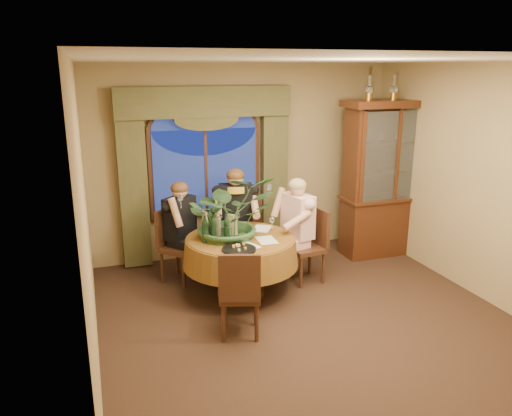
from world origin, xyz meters
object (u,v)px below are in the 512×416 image
object	(u,v)px
wine_bottle_2	(205,229)
wine_bottle_5	(218,225)
person_back	(180,231)
stoneware_vase	(232,225)
oil_lamp_center	(394,87)
chair_back_right	(246,235)
wine_bottle_4	(227,227)
chair_back	(180,246)
olive_bowl	(244,237)
oil_lamp_right	(418,87)
chair_front_left	(240,292)
centerpiece_plant	(230,183)
wine_bottle_1	(213,228)
oil_lamp_left	(369,88)
chair_right	(306,247)
wine_bottle_0	(205,225)
person_scarf	(236,219)
china_cabinet	(387,179)
person_pink	(298,229)
wine_bottle_3	(210,221)
dining_table	(241,266)

from	to	relation	value
wine_bottle_2	wine_bottle_5	xyz separation A→B (m)	(0.19, 0.12, 0.00)
person_back	stoneware_vase	distance (m)	0.87
oil_lamp_center	chair_back_right	xyz separation A→B (m)	(-2.16, 0.11, -1.98)
wine_bottle_4	chair_back	bearing A→B (deg)	121.74
olive_bowl	person_back	bearing A→B (deg)	127.57
oil_lamp_right	wine_bottle_5	size ratio (longest dim) A/B	1.03
olive_bowl	chair_front_left	bearing A→B (deg)	-110.32
person_back	centerpiece_plant	xyz separation A→B (m)	(0.50, -0.66, 0.75)
wine_bottle_1	oil_lamp_left	bearing A→B (deg)	17.27
chair_back	wine_bottle_1	size ratio (longest dim) A/B	2.91
chair_right	chair_back_right	size ratio (longest dim) A/B	1.00
centerpiece_plant	wine_bottle_2	size ratio (longest dim) A/B	3.60
wine_bottle_0	wine_bottle_1	size ratio (longest dim) A/B	1.00
wine_bottle_4	oil_lamp_center	bearing A→B (deg)	16.28
centerpiece_plant	olive_bowl	bearing A→B (deg)	-50.33
oil_lamp_center	centerpiece_plant	xyz separation A→B (m)	(-2.60, -0.63, -1.05)
person_scarf	wine_bottle_0	bearing A→B (deg)	63.85
chair_back	olive_bowl	size ratio (longest dim) A/B	6.83
stoneware_vase	olive_bowl	world-z (taller)	stoneware_vase
person_scarf	wine_bottle_5	size ratio (longest dim) A/B	4.33
person_back	chair_back	bearing A→B (deg)	33.02
chair_back_right	wine_bottle_4	world-z (taller)	wine_bottle_4
person_back	wine_bottle_5	bearing A→B (deg)	78.22
person_scarf	wine_bottle_5	bearing A→B (deg)	72.78
chair_back_right	china_cabinet	bearing A→B (deg)	-160.95
person_pink	wine_bottle_4	distance (m)	1.10
oil_lamp_right	chair_right	size ratio (longest dim) A/B	0.35
centerpiece_plant	wine_bottle_0	size ratio (longest dim) A/B	3.60
person_back	wine_bottle_5	distance (m)	0.80
wine_bottle_0	wine_bottle_2	bearing A→B (deg)	-104.08
china_cabinet	oil_lamp_left	size ratio (longest dim) A/B	6.74
wine_bottle_0	wine_bottle_4	bearing A→B (deg)	-40.26
person_scarf	wine_bottle_1	xyz separation A→B (m)	(-0.54, -0.90, 0.20)
chair_back	centerpiece_plant	world-z (taller)	centerpiece_plant
chair_right	olive_bowl	size ratio (longest dim) A/B	6.83
stoneware_vase	wine_bottle_0	bearing A→B (deg)	175.19
wine_bottle_2	chair_right	bearing A→B (deg)	6.77
chair_back_right	person_scarf	size ratio (longest dim) A/B	0.67
person_pink	person_scarf	distance (m)	0.91
oil_lamp_right	person_pink	world-z (taller)	oil_lamp_right
chair_right	person_back	size ratio (longest dim) A/B	0.72
person_pink	chair_front_left	bearing A→B (deg)	120.13
chair_right	stoneware_vase	distance (m)	1.08
oil_lamp_right	wine_bottle_3	bearing A→B (deg)	-171.28
olive_bowl	wine_bottle_3	size ratio (longest dim) A/B	0.43
dining_table	chair_back	bearing A→B (deg)	133.86
oil_lamp_right	wine_bottle_2	bearing A→B (deg)	-167.04
stoneware_vase	wine_bottle_1	bearing A→B (deg)	-153.65
chair_front_left	olive_bowl	size ratio (longest dim) A/B	6.83
olive_bowl	wine_bottle_0	size ratio (longest dim) A/B	0.43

